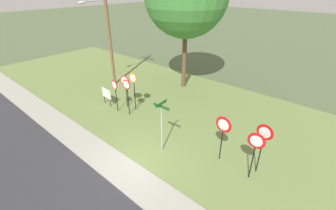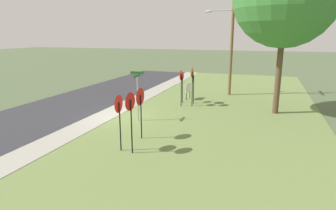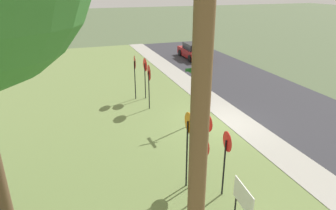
% 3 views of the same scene
% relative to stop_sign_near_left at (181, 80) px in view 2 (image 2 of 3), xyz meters
% --- Properties ---
extents(ground_plane, '(160.00, 160.00, 0.00)m').
position_rel_stop_sign_near_left_xyz_m(ground_plane, '(3.83, -2.94, -1.86)').
color(ground_plane, '#4C5B3D').
extents(road_asphalt, '(44.00, 6.40, 0.01)m').
position_rel_stop_sign_near_left_xyz_m(road_asphalt, '(3.83, -7.74, -1.85)').
color(road_asphalt, '#2D2D33').
rests_on(road_asphalt, ground_plane).
extents(sidewalk_strip, '(44.00, 1.60, 0.06)m').
position_rel_stop_sign_near_left_xyz_m(sidewalk_strip, '(3.83, -3.74, -1.83)').
color(sidewalk_strip, '#99968C').
rests_on(sidewalk_strip, ground_plane).
extents(grass_median, '(44.00, 12.00, 0.04)m').
position_rel_stop_sign_near_left_xyz_m(grass_median, '(3.83, 3.06, -1.84)').
color(grass_median, olive).
rests_on(grass_median, ground_plane).
extents(stop_sign_near_left, '(0.66, 0.11, 2.53)m').
position_rel_stop_sign_near_left_xyz_m(stop_sign_near_left, '(0.00, 0.00, 0.00)').
color(stop_sign_near_left, black).
rests_on(stop_sign_near_left, grass_median).
extents(stop_sign_near_right, '(0.76, 0.15, 2.38)m').
position_rel_stop_sign_near_left_xyz_m(stop_sign_near_right, '(-0.95, 0.64, -0.08)').
color(stop_sign_near_right, black).
rests_on(stop_sign_near_right, grass_median).
extents(stop_sign_far_left, '(0.64, 0.12, 2.28)m').
position_rel_stop_sign_near_left_xyz_m(stop_sign_far_left, '(-1.00, -0.21, -0.18)').
color(stop_sign_far_left, black).
rests_on(stop_sign_far_left, grass_median).
extents(stop_sign_far_center, '(0.69, 0.10, 2.73)m').
position_rel_stop_sign_near_left_xyz_m(stop_sign_far_center, '(-0.19, 0.74, 0.16)').
color(stop_sign_far_center, black).
rests_on(stop_sign_far_center, grass_median).
extents(yield_sign_near_left, '(0.77, 0.11, 2.46)m').
position_rel_stop_sign_near_left_xyz_m(yield_sign_near_left, '(8.54, -0.22, 0.02)').
color(yield_sign_near_left, black).
rests_on(yield_sign_near_left, grass_median).
extents(yield_sign_near_right, '(0.84, 0.11, 2.48)m').
position_rel_stop_sign_near_left_xyz_m(yield_sign_near_right, '(6.88, 0.02, 0.04)').
color(yield_sign_near_right, black).
rests_on(yield_sign_near_right, grass_median).
extents(yield_sign_far_left, '(0.76, 0.12, 2.62)m').
position_rel_stop_sign_near_left_xyz_m(yield_sign_far_left, '(8.64, 0.37, 0.15)').
color(yield_sign_far_left, black).
rests_on(yield_sign_far_left, grass_median).
extents(street_name_post, '(0.96, 0.82, 2.88)m').
position_rel_stop_sign_near_left_xyz_m(street_name_post, '(4.21, -1.34, -0.09)').
color(street_name_post, '#9EA0A8').
rests_on(street_name_post, grass_median).
extents(utility_pole, '(2.10, 2.37, 9.39)m').
position_rel_stop_sign_near_left_xyz_m(utility_pole, '(-5.08, 2.58, 3.23)').
color(utility_pole, brown).
rests_on(utility_pole, grass_median).
extents(notice_board, '(1.10, 0.13, 1.25)m').
position_rel_stop_sign_near_left_xyz_m(notice_board, '(-2.30, -0.08, -0.98)').
color(notice_board, black).
rests_on(notice_board, grass_median).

